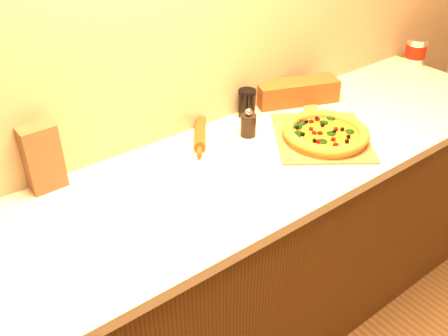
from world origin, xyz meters
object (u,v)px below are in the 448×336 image
at_px(pizza_peel, 320,135).
at_px(rolling_pin, 200,133).
at_px(pepper_grinder, 248,124).
at_px(dark_jar, 247,103).
at_px(pizza, 326,133).
at_px(coffee_canister, 416,52).

height_order(pizza_peel, rolling_pin, rolling_pin).
height_order(pepper_grinder, dark_jar, dark_jar).
bearing_deg(rolling_pin, pizza, -39.36).
height_order(pepper_grinder, coffee_canister, coffee_canister).
height_order(coffee_canister, dark_jar, coffee_canister).
distance_m(pepper_grinder, coffee_canister, 1.13).
relative_size(rolling_pin, coffee_canister, 1.98).
height_order(pizza_peel, dark_jar, dark_jar).
xyz_separation_m(rolling_pin, coffee_canister, (1.29, -0.06, 0.05)).
relative_size(pizza_peel, rolling_pin, 1.96).
distance_m(pepper_grinder, dark_jar, 0.16).
relative_size(pizza, pepper_grinder, 2.83).
bearing_deg(pizza, pepper_grinder, 135.64).
bearing_deg(pizza, coffee_canister, 15.07).
bearing_deg(pizza, rolling_pin, 140.64).
relative_size(pizza, rolling_pin, 1.18).
xyz_separation_m(pizza_peel, dark_jar, (-0.12, 0.30, 0.06)).
bearing_deg(dark_jar, pepper_grinder, -127.71).
xyz_separation_m(pepper_grinder, dark_jar, (0.10, 0.13, 0.01)).
distance_m(pizza_peel, rolling_pin, 0.47).
relative_size(pizza_peel, dark_jar, 4.63).
distance_m(pizza_peel, pizza, 0.04).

